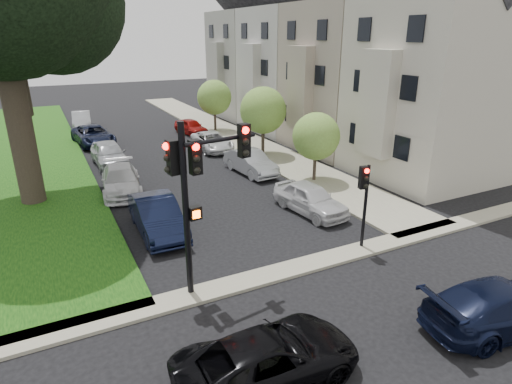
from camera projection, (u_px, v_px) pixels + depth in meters
name	position (u px, v px, depth m)	size (l,w,h in m)	color
ground	(326.00, 299.00, 13.71)	(140.00, 140.00, 0.00)	black
grass_strip	(19.00, 154.00, 29.93)	(8.00, 44.00, 0.12)	#0E370D
sidewalk_right	(226.00, 132.00, 36.62)	(3.50, 44.00, 0.12)	gray
sidewalk_cross	(294.00, 268.00, 15.36)	(60.00, 1.00, 0.12)	gray
house_a	(434.00, 54.00, 23.28)	(7.70, 7.55, 15.97)	beige
house_b	(348.00, 50.00, 29.55)	(7.70, 7.55, 15.97)	tan
house_c	(291.00, 47.00, 35.81)	(7.70, 7.55, 15.97)	beige
house_d	(251.00, 45.00, 42.08)	(7.70, 7.55, 15.97)	gray
small_tree_a	(316.00, 136.00, 23.66)	(2.65, 2.65, 3.97)	#2B241D
small_tree_b	(263.00, 110.00, 28.76)	(3.15, 3.15, 4.72)	#2B241D
small_tree_c	(214.00, 97.00, 36.25)	(2.92, 2.92, 4.38)	#2B241D
traffic_signal_main	(198.00, 178.00, 12.80)	(2.78, 0.73, 5.68)	black
traffic_signal_secondary	(364.00, 192.00, 16.04)	(0.46, 0.37, 3.44)	black
car_cross_near	(268.00, 358.00, 10.29)	(2.14, 4.64, 1.29)	black
car_cross_far	(504.00, 306.00, 12.16)	(1.99, 4.90, 1.42)	black
car_parked_0	(310.00, 198.00, 20.08)	(1.68, 4.17, 1.42)	silver
car_parked_1	(251.00, 162.00, 25.76)	(1.49, 4.28, 1.41)	#999BA0
car_parked_2	(212.00, 141.00, 31.08)	(2.11, 4.58, 1.27)	silver
car_parked_3	(191.00, 127.00, 35.92)	(1.52, 3.79, 1.29)	maroon
car_parked_5	(157.00, 216.00, 18.01)	(1.64, 4.69, 1.55)	black
car_parked_6	(121.00, 180.00, 22.66)	(1.93, 4.75, 1.38)	silver
car_parked_7	(109.00, 154.00, 27.28)	(1.86, 4.62, 1.57)	#999BA0
car_parked_8	(93.00, 135.00, 32.52)	(2.41, 5.22, 1.45)	black
car_parked_9	(82.00, 120.00, 38.40)	(1.52, 4.36, 1.44)	#999BA0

